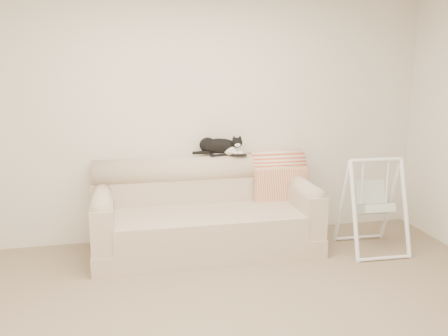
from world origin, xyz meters
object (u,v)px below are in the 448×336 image
sofa (205,214)px  remote_b (239,155)px  remote_a (218,155)px  baby_swing (373,204)px  tuxedo_cat (220,146)px

sofa → remote_b: 0.71m
remote_a → baby_swing: size_ratio=0.20×
sofa → remote_b: (0.40, 0.20, 0.56)m
baby_swing → remote_b: bearing=154.2°
baby_swing → tuxedo_cat: bearing=155.3°
tuxedo_cat → baby_swing: tuxedo_cat is taller
tuxedo_cat → baby_swing: size_ratio=0.55×
remote_a → remote_b: bearing=-10.9°
remote_a → tuxedo_cat: tuxedo_cat is taller
remote_a → baby_swing: bearing=-23.8°
sofa → tuxedo_cat: 0.73m
tuxedo_cat → remote_b: bearing=-17.1°
sofa → tuxedo_cat: (0.21, 0.26, 0.65)m
remote_a → baby_swing: 1.62m
remote_b → tuxedo_cat: (-0.19, 0.06, 0.09)m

